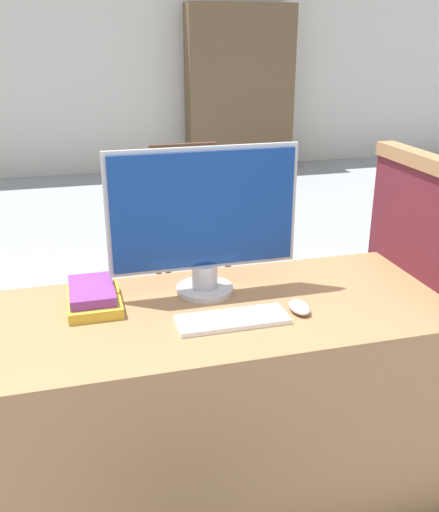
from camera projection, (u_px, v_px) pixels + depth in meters
The scene contains 9 objects.
wall_back at pixel (96, 48), 6.33m from camera, with size 12.00×0.06×2.80m.
desk at pixel (219, 403), 1.95m from camera, with size 1.48×0.65×0.72m.
carrel_divider at pixel (419, 313), 2.08m from camera, with size 0.07×0.71×1.15m.
monitor at pixel (204, 220), 1.84m from camera, with size 0.63×0.19×0.49m.
keyboard at pixel (232, 320), 1.73m from camera, with size 0.34×0.12×0.02m.
mouse at pixel (299, 307), 1.79m from camera, with size 0.06×0.10×0.03m.
book_stack at pixel (93, 297), 1.82m from camera, with size 0.17×0.24×0.07m.
far_chair at pixel (188, 209), 3.65m from camera, with size 0.44×0.44×0.89m.
bookshelf_far at pixel (240, 90), 6.67m from camera, with size 1.25×0.32×1.87m.
Camera 1 is at (-0.42, -1.25, 1.53)m, focal length 40.00 mm.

